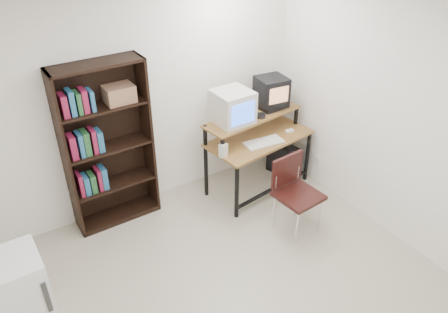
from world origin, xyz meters
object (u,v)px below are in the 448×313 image
pc_tower (284,160)px  bookshelf (107,145)px  mini_fridge (19,296)px  crt_monitor (232,107)px  school_chair (294,187)px  computer_desk (258,139)px  crt_tv (271,90)px

pc_tower → bookshelf: bookshelf is taller
mini_fridge → pc_tower: bearing=10.7°
crt_monitor → school_chair: size_ratio=0.49×
computer_desk → crt_monitor: bearing=154.4°
mini_fridge → school_chair: bearing=-4.8°
crt_monitor → pc_tower: size_ratio=0.98×
bookshelf → mini_fridge: (-1.22, -1.08, -0.56)m
crt_tv → bookshelf: bookshelf is taller
school_chair → bookshelf: bearing=136.9°
computer_desk → pc_tower: bearing=-2.2°
crt_monitor → computer_desk: bearing=-19.8°
bookshelf → mini_fridge: 1.73m
crt_monitor → mini_fridge: crt_monitor is taller
pc_tower → crt_monitor: bearing=164.0°
crt_tv → bookshelf: size_ratio=0.20×
pc_tower → mini_fridge: bearing=179.8°
bookshelf → pc_tower: bearing=-9.7°
crt_monitor → mini_fridge: size_ratio=0.55×
crt_monitor → crt_tv: size_ratio=1.16×
crt_monitor → mini_fridge: bearing=-165.3°
pc_tower → school_chair: 1.15m
pc_tower → bookshelf: bearing=159.0°
crt_tv → bookshelf: 2.07m
crt_tv → bookshelf: bearing=179.8°
mini_fridge → crt_tv: bearing=13.4°
school_chair → computer_desk: bearing=76.0°
computer_desk → mini_fridge: size_ratio=1.71×
computer_desk → mini_fridge: (-2.97, -0.68, -0.30)m
pc_tower → mini_fridge: 3.54m
crt_monitor → school_chair: bearing=-81.3°
crt_tv → pc_tower: 1.03m
computer_desk → school_chair: size_ratio=1.55×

